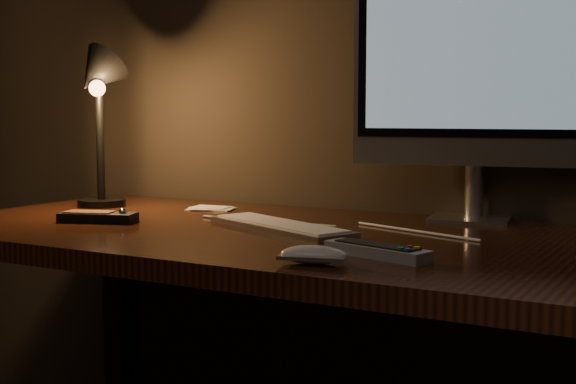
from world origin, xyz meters
The scene contains 9 objects.
desk centered at (0.00, 1.93, 0.62)m, with size 1.60×0.75×0.75m.
monitor centered at (0.27, 2.18, 1.08)m, with size 0.52×0.18×0.55m.
keyboard centered at (-0.03, 1.87, 0.76)m, with size 0.38×0.11×0.01m, color silver.
mouse centered at (0.20, 1.57, 0.76)m, with size 0.11×0.06×0.02m, color white.
media_remote centered at (-0.44, 1.77, 0.76)m, with size 0.18×0.11×0.03m.
tv_remote centered at (0.26, 1.67, 0.76)m, with size 0.20×0.10×0.03m.
papers centered at (-0.35, 2.07, 0.75)m, with size 0.11×0.07×0.01m, color white.
desk_lamp centered at (-0.60, 1.95, 1.02)m, with size 0.19×0.21×0.41m.
cable centered at (0.06, 1.94, 0.75)m, with size 0.01×0.01×0.65m, color white.
Camera 1 is at (0.78, 0.45, 0.99)m, focal length 50.00 mm.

